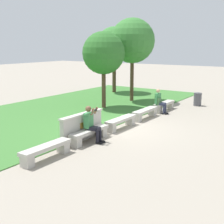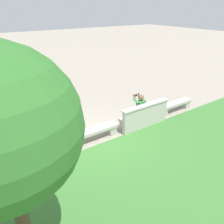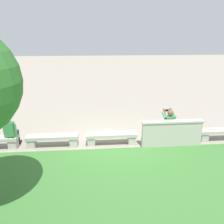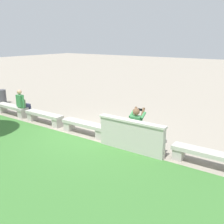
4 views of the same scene
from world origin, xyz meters
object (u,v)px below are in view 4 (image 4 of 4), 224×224
at_px(bench_near, 136,139).
at_px(bench_mid, 84,126).
at_px(backpack, 22,104).
at_px(person_distant, 23,103).
at_px(bench_main, 206,156).
at_px(person_photographer, 137,125).
at_px(bench_far, 44,116).
at_px(trash_bin, 2,97).
at_px(bench_end, 12,109).

height_order(bench_near, bench_mid, same).
relative_size(bench_near, backpack, 4.41).
relative_size(bench_near, person_distant, 1.50).
relative_size(person_distant, backpack, 2.94).
height_order(bench_mid, person_distant, person_distant).
bearing_deg(bench_main, backpack, -0.12).
height_order(person_photographer, backpack, person_photographer).
relative_size(person_photographer, person_distant, 1.05).
bearing_deg(bench_near, bench_mid, 0.00).
bearing_deg(bench_far, trash_bin, -12.78).
distance_m(bench_mid, backpack, 3.60).
bearing_deg(bench_end, bench_far, 180.00).
height_order(bench_near, trash_bin, trash_bin).
bearing_deg(bench_end, bench_mid, 180.00).
bearing_deg(person_distant, backpack, 112.70).
bearing_deg(person_distant, person_photographer, -179.89).
relative_size(bench_near, trash_bin, 2.51).
xyz_separation_m(bench_mid, bench_end, (4.34, 0.00, 0.00)).
xyz_separation_m(person_distant, trash_bin, (3.08, -0.96, -0.30)).
xyz_separation_m(bench_main, bench_far, (6.51, 0.00, 0.00)).
bearing_deg(bench_near, bench_far, 0.00).
height_order(bench_main, person_photographer, person_photographer).
height_order(bench_main, bench_mid, same).
xyz_separation_m(bench_main, person_distant, (7.95, -0.07, 0.37)).
bearing_deg(bench_mid, bench_near, 180.00).
height_order(bench_main, bench_end, same).
xyz_separation_m(backpack, trash_bin, (3.10, -1.01, -0.25)).
distance_m(bench_far, bench_end, 2.17).
bearing_deg(backpack, person_distant, -67.30).
xyz_separation_m(bench_main, bench_near, (2.17, 0.00, 0.00)).
relative_size(bench_mid, backpack, 4.41).
relative_size(bench_mid, bench_end, 1.00).
bearing_deg(trash_bin, bench_near, 173.41).
bearing_deg(backpack, trash_bin, -18.00).
height_order(person_photographer, person_distant, person_photographer).
bearing_deg(bench_main, bench_far, 0.00).
height_order(bench_end, person_distant, person_distant).
height_order(bench_main, trash_bin, trash_bin).
bearing_deg(trash_bin, person_photographer, 173.89).
xyz_separation_m(bench_end, backpack, (-0.75, -0.02, 0.33)).
bearing_deg(bench_near, backpack, -0.17).
xyz_separation_m(bench_end, person_photographer, (-6.49, -0.08, 0.44)).
height_order(bench_main, person_distant, person_distant).
distance_m(bench_mid, trash_bin, 6.76).
relative_size(bench_end, trash_bin, 2.51).
bearing_deg(bench_main, bench_end, 0.00).
distance_m(person_photographer, trash_bin, 8.89).
distance_m(bench_near, bench_end, 6.51).
bearing_deg(bench_mid, trash_bin, -8.70).
distance_m(bench_far, person_distant, 1.49).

